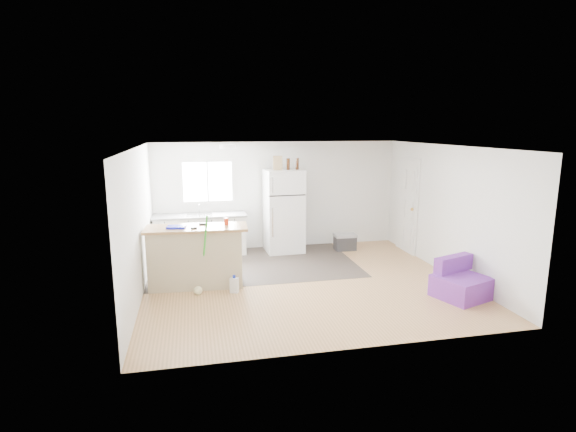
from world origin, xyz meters
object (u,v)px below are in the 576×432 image
object	(u,v)px
bottle_right	(297,164)
bottle_left	(288,164)
cleaner_jug	(234,285)
purple_seat	(460,283)
kitchen_cabinets	(200,234)
cooler	(345,242)
blue_tray	(176,227)
mop	(200,280)
peninsula	(196,256)
refrigerator	(284,211)
cardboard_box	(278,163)
red_cup	(226,221)

from	to	relation	value
bottle_right	bottle_left	bearing A→B (deg)	-167.40
cleaner_jug	purple_seat	bearing A→B (deg)	5.13
kitchen_cabinets	cooler	xyz separation A→B (m)	(3.18, -0.30, -0.26)
cleaner_jug	cooler	bearing A→B (deg)	58.57
cooler	blue_tray	distance (m)	4.08
mop	cleaner_jug	bearing A→B (deg)	-31.52
peninsula	blue_tray	world-z (taller)	blue_tray
refrigerator	cardboard_box	bearing A→B (deg)	-167.24
kitchen_cabinets	red_cup	size ratio (longest dim) A/B	16.44
cleaner_jug	blue_tray	bearing A→B (deg)	174.64
red_cup	cardboard_box	distance (m)	2.35
cooler	bottle_right	distance (m)	2.06
refrigerator	mop	world-z (taller)	refrigerator
kitchen_cabinets	cardboard_box	distance (m)	2.27
bottle_left	peninsula	bearing A→B (deg)	-138.08
refrigerator	bottle_right	world-z (taller)	bottle_right
purple_seat	red_cup	bearing A→B (deg)	139.07
refrigerator	cleaner_jug	world-z (taller)	refrigerator
cooler	cleaner_jug	bearing A→B (deg)	-140.37
bottle_left	mop	bearing A→B (deg)	-131.96
peninsula	purple_seat	bearing A→B (deg)	-15.15
kitchen_cabinets	purple_seat	world-z (taller)	kitchen_cabinets
cooler	purple_seat	world-z (taller)	purple_seat
cooler	cleaner_jug	world-z (taller)	cooler
refrigerator	red_cup	xyz separation A→B (m)	(-1.39, -1.84, 0.21)
kitchen_cabinets	refrigerator	world-z (taller)	refrigerator
cleaner_jug	mop	size ratio (longest dim) A/B	0.23
mop	kitchen_cabinets	bearing A→B (deg)	64.63
cleaner_jug	red_cup	xyz separation A→B (m)	(-0.07, 0.51, 0.98)
cooler	cardboard_box	distance (m)	2.33
cardboard_box	bottle_left	size ratio (longest dim) A/B	1.20
blue_tray	cardboard_box	world-z (taller)	cardboard_box
cooler	mop	world-z (taller)	mop
cleaner_jug	bottle_left	world-z (taller)	bottle_left
peninsula	cooler	bearing A→B (deg)	30.48
cooler	purple_seat	size ratio (longest dim) A/B	0.51
kitchen_cabinets	bottle_right	xyz separation A→B (m)	(2.11, -0.12, 1.49)
peninsula	red_cup	size ratio (longest dim) A/B	14.63
cooler	cardboard_box	size ratio (longest dim) A/B	1.62
kitchen_cabinets	cooler	size ratio (longest dim) A/B	4.06
cleaner_jug	mop	bearing A→B (deg)	-167.77
cooler	peninsula	bearing A→B (deg)	-151.89
purple_seat	bottle_left	bearing A→B (deg)	104.87
kitchen_cabinets	cardboard_box	xyz separation A→B (m)	(1.68, -0.12, 1.52)
peninsula	blue_tray	bearing A→B (deg)	-171.39
cardboard_box	bottle_left	world-z (taller)	cardboard_box
cooler	mop	distance (m)	3.85
purple_seat	cleaner_jug	world-z (taller)	purple_seat
refrigerator	mop	distance (m)	3.03
mop	bottle_left	distance (m)	3.41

